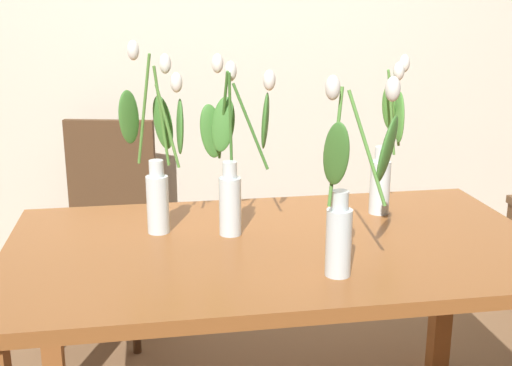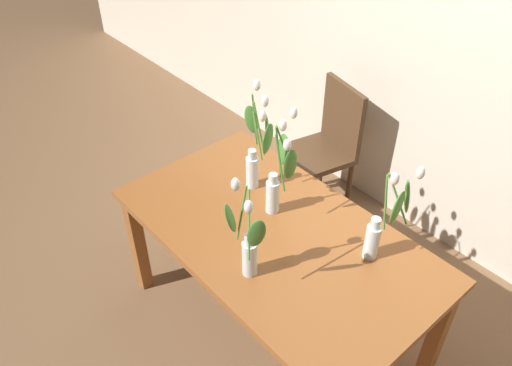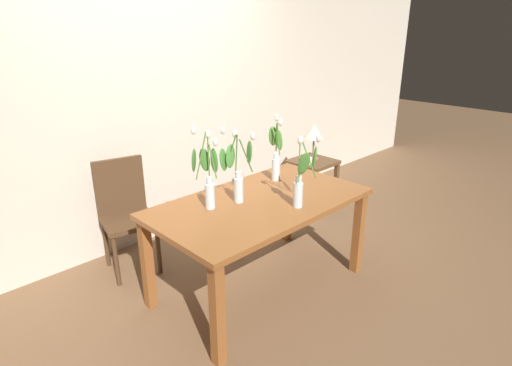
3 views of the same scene
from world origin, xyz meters
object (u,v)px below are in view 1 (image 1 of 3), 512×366
Objects in this scene: tulip_vase_1 at (385,159)px; tulip_vase_2 at (232,166)px; tulip_vase_0 at (158,163)px; dining_chair at (107,215)px; dining_table at (277,270)px; tulip_vase_3 at (346,209)px.

tulip_vase_2 is at bearing -167.40° from tulip_vase_1.
tulip_vase_2 is at bearing -13.37° from tulip_vase_0.
dining_chair is (-0.98, 0.77, -0.40)m from tulip_vase_1.
dining_table is 3.04× the size of tulip_vase_3.
dining_table is 0.49m from tulip_vase_0.
tulip_vase_3 is (0.46, -0.45, -0.03)m from tulip_vase_0.
tulip_vase_1 reaches higher than dining_chair.
tulip_vase_1 is (0.76, 0.07, -0.03)m from tulip_vase_0.
tulip_vase_0 is at bearing 166.63° from tulip_vase_2.
tulip_vase_0 reaches higher than dining_chair.
dining_table is 0.34m from tulip_vase_2.
dining_table is at bearing -26.27° from tulip_vase_0.
tulip_vase_3 reaches higher than tulip_vase_1.
tulip_vase_3 is at bearing -61.99° from dining_chair.
dining_table is 2.97× the size of tulip_vase_2.
tulip_vase_2 is 0.58× the size of dining_chair.
tulip_vase_2 is at bearing 121.07° from tulip_vase_3.
tulip_vase_0 is 0.63× the size of dining_chair.
tulip_vase_0 is 0.76m from tulip_vase_1.
dining_chair is at bearing 119.29° from dining_table.
tulip_vase_0 reaches higher than tulip_vase_2.
tulip_vase_3 reaches higher than dining_table.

